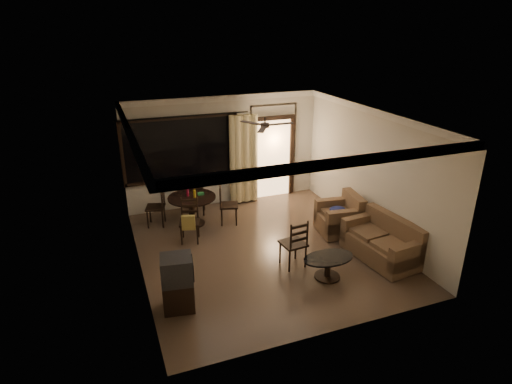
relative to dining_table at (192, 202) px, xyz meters
name	(u,v)px	position (x,y,z in m)	size (l,w,h in m)	color
ground	(264,249)	(1.11, -1.74, -0.55)	(5.50, 5.50, 0.00)	#7F6651
room_shell	(260,142)	(1.70, 0.03, 1.28)	(5.50, 6.70, 5.50)	beige
dining_table	(192,202)	(0.00, 0.00, 0.00)	(1.11, 1.11, 0.91)	black
dining_chair_west	(157,214)	(-0.80, 0.24, -0.27)	(0.52, 0.52, 0.95)	black
dining_chair_east	(228,212)	(0.80, -0.24, -0.27)	(0.52, 0.52, 0.95)	black
dining_chair_south	(190,228)	(-0.25, -0.82, -0.24)	(0.52, 0.56, 0.95)	black
dining_chair_north	(197,203)	(0.23, 0.55, -0.27)	(0.52, 0.52, 0.95)	black
tv_cabinet	(178,283)	(-0.94, -3.06, -0.06)	(0.57, 0.53, 0.97)	black
sofa	(383,243)	(3.22, -2.90, -0.21)	(1.00, 1.65, 0.84)	#462E20
armchair	(341,217)	(3.03, -1.61, -0.19)	(0.98, 0.98, 0.88)	#462E20
coffee_table	(328,264)	(1.83, -3.13, -0.26)	(0.98, 0.59, 0.43)	black
side_chair	(293,252)	(1.41, -2.52, -0.25)	(0.49, 0.49, 1.01)	black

